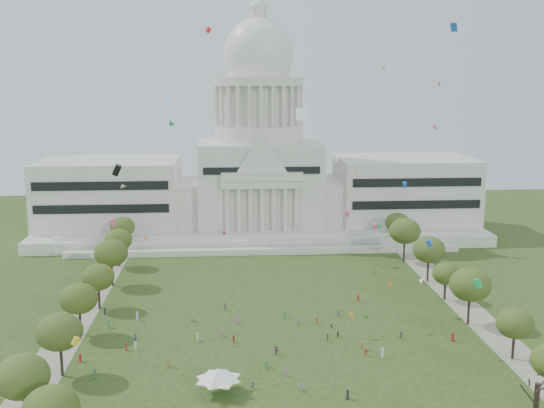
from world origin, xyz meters
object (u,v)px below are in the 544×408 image
at_px(big_bare_tree, 538,380).
at_px(person_0, 453,337).
at_px(capitol, 259,174).
at_px(event_tent, 218,374).

height_order(big_bare_tree, person_0, big_bare_tree).
height_order(capitol, person_0, capitol).
relative_size(capitol, big_bare_tree, 12.50).
distance_m(capitol, person_0, 113.97).
relative_size(event_tent, person_0, 5.80).
bearing_deg(capitol, event_tent, -96.25).
bearing_deg(person_0, capitol, 171.73).
bearing_deg(person_0, big_bare_tree, -26.21).
distance_m(capitol, big_bare_tree, 147.23).
xyz_separation_m(capitol, big_bare_tree, (38.00, -141.59, -13.62)).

